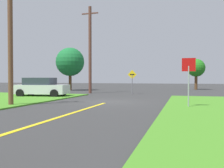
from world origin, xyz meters
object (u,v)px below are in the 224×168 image
Objects in this scene: direction_sign at (132,79)px; oak_tree_left at (70,62)px; pine_tree_center at (196,68)px; utility_pole_mid at (90,49)px; utility_pole_near at (10,38)px; parked_car_near_building at (42,87)px; stop_sign at (189,73)px.

direction_sign is 10.69m from oak_tree_left.
pine_tree_center is (6.58, 12.08, 1.50)m from direction_sign.
utility_pole_mid is 1.64× the size of oak_tree_left.
utility_pole_near is 1.74× the size of pine_tree_center.
utility_pole_near is at bearing -79.37° from parked_car_near_building.
parked_car_near_building is at bearing 108.15° from utility_pole_near.
utility_pole_mid is (0.01, 12.47, 0.80)m from utility_pole_near.
utility_pole_near reaches higher than pine_tree_center.
stop_sign is at bearing -47.54° from oak_tree_left.
oak_tree_left is (-9.17, 5.04, 2.19)m from direction_sign.
utility_pole_mid is 6.87m from oak_tree_left.
direction_sign is 0.56× the size of pine_tree_center.
utility_pole_mid is 3.78× the size of direction_sign.
parked_car_near_building is 7.24m from utility_pole_mid.
utility_pole_near is 18.04m from oak_tree_left.
parked_car_near_building is 0.50× the size of utility_pole_mid.
pine_tree_center is (11.10, 24.47, -0.85)m from utility_pole_near.
utility_pole_mid is (2.22, 5.73, 3.83)m from parked_car_near_building.
stop_sign is 0.48× the size of oak_tree_left.
utility_pole_near is (2.21, -6.74, 3.03)m from parked_car_near_building.
pine_tree_center is at bearing 65.60° from utility_pole_near.
direction_sign is (-5.18, 10.64, -0.35)m from stop_sign.
stop_sign is 0.58× the size of parked_car_near_building.
parked_car_near_building is at bearing -77.12° from oak_tree_left.
direction_sign is (4.51, -0.08, -3.14)m from utility_pole_mid.
parked_car_near_building is 8.81m from direction_sign.
pine_tree_center is (11.09, 12.00, -1.65)m from utility_pole_mid.
oak_tree_left is at bearing 104.95° from utility_pole_near.
oak_tree_left reaches higher than stop_sign.
parked_car_near_building is 22.27m from pine_tree_center.
direction_sign is (6.73, 5.65, 0.68)m from parked_car_near_building.
parked_car_near_building is 0.83× the size of oak_tree_left.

